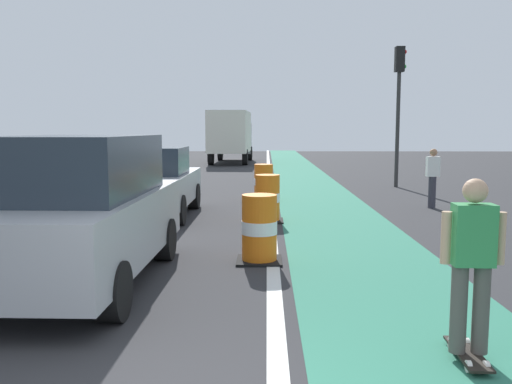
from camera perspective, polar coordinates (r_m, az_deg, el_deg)
name	(u,v)px	position (r m, az deg, el deg)	size (l,w,h in m)	color
bike_lane_strip	(323,204)	(15.49, 7.07, -1.30)	(2.50, 80.00, 0.01)	#2D755B
lane_divider_stripe	(270,204)	(15.41, 1.51, -1.29)	(0.20, 80.00, 0.01)	silver
skateboarder_on_lane	(472,264)	(5.31, 21.80, -7.05)	(0.57, 0.81, 1.69)	black
parked_suv_nearest	(83,210)	(7.72, -17.82, -1.80)	(1.96, 4.62, 2.04)	#9EA0A5
parked_sedan_second	(153,183)	(13.42, -10.84, 0.97)	(1.93, 4.10, 1.70)	#9EA0A5
traffic_barrel_front	(259,229)	(8.68, 0.36, -3.95)	(0.73, 0.73, 1.09)	orange
traffic_barrel_mid	(267,199)	(12.47, 1.22, -0.72)	(0.73, 0.73, 1.09)	orange
traffic_barrel_back	(264,183)	(16.23, 0.81, 0.98)	(0.73, 0.73, 1.09)	orange
delivery_truck_down_block	(231,134)	(34.65, -2.63, 6.14)	(2.52, 7.66, 3.23)	silver
traffic_light_corner	(399,91)	(20.67, 14.83, 10.21)	(0.41, 0.32, 5.10)	#2D2D2D
pedestrian_crossing	(433,176)	(15.35, 18.12, 1.58)	(0.34, 0.20, 1.61)	#33333D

